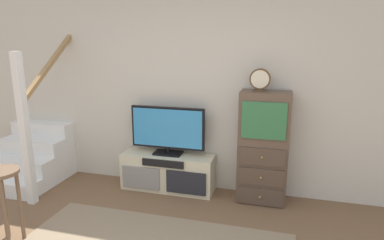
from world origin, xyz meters
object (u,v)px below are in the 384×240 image
(media_console, at_px, (168,172))
(desk_clock, at_px, (260,80))
(television, at_px, (168,129))
(side_cabinet, at_px, (263,148))
(bar_stool_near, at_px, (2,190))

(media_console, bearing_deg, desk_clock, -0.25)
(media_console, relative_size, desk_clock, 4.57)
(desk_clock, bearing_deg, media_console, 179.75)
(television, bearing_deg, desk_clock, -1.46)
(side_cabinet, relative_size, desk_clock, 5.11)
(television, relative_size, bar_stool_near, 1.28)
(side_cabinet, height_order, desk_clock, desk_clock)
(media_console, bearing_deg, television, 90.00)
(desk_clock, bearing_deg, television, 178.54)
(bar_stool_near, bearing_deg, side_cabinet, 34.28)
(side_cabinet, xyz_separation_m, bar_stool_near, (-2.29, -1.56, -0.12))
(media_console, relative_size, bar_stool_near, 1.60)
(media_console, xyz_separation_m, television, (-0.00, 0.02, 0.57))
(media_console, distance_m, side_cabinet, 1.28)
(television, xyz_separation_m, side_cabinet, (1.20, -0.01, -0.14))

